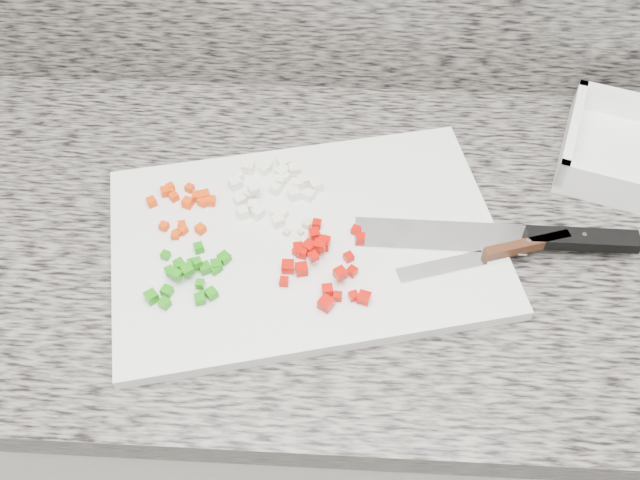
# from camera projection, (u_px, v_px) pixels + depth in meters

# --- Properties ---
(cabinet) EXTENTS (3.92, 0.62, 0.86)m
(cabinet) POSITION_uv_depth(u_px,v_px,m) (333.00, 386.00, 1.33)
(cabinet) COLOR silver
(cabinet) RESTS_ON ground
(countertop) EXTENTS (3.96, 0.64, 0.04)m
(countertop) POSITION_uv_depth(u_px,v_px,m) (338.00, 236.00, 0.98)
(countertop) COLOR slate
(countertop) RESTS_ON cabinet
(cutting_board) EXTENTS (0.57, 0.45, 0.02)m
(cutting_board) POSITION_uv_depth(u_px,v_px,m) (306.00, 241.00, 0.94)
(cutting_board) COLOR white
(cutting_board) RESTS_ON countertop
(carrot_pile) EXTENTS (0.09, 0.10, 0.01)m
(carrot_pile) POSITION_uv_depth(u_px,v_px,m) (185.00, 205.00, 0.96)
(carrot_pile) COLOR #DC3904
(carrot_pile) RESTS_ON cutting_board
(onion_pile) EXTENTS (0.13, 0.13, 0.02)m
(onion_pile) POSITION_uv_depth(u_px,v_px,m) (275.00, 187.00, 0.98)
(onion_pile) COLOR white
(onion_pile) RESTS_ON cutting_board
(green_pepper_pile) EXTENTS (0.10, 0.10, 0.02)m
(green_pepper_pile) POSITION_uv_depth(u_px,v_px,m) (189.00, 275.00, 0.89)
(green_pepper_pile) COLOR #1A7E0B
(green_pepper_pile) RESTS_ON cutting_board
(red_pepper_pile) EXTENTS (0.11, 0.14, 0.02)m
(red_pepper_pile) POSITION_uv_depth(u_px,v_px,m) (322.00, 262.00, 0.90)
(red_pepper_pile) COLOR #BA0902
(red_pepper_pile) RESTS_ON cutting_board
(garlic_pile) EXTENTS (0.06, 0.06, 0.01)m
(garlic_pile) POSITION_uv_depth(u_px,v_px,m) (305.00, 233.00, 0.93)
(garlic_pile) COLOR beige
(garlic_pile) RESTS_ON cutting_board
(chef_knife) EXTENTS (0.37, 0.05, 0.02)m
(chef_knife) POSITION_uv_depth(u_px,v_px,m) (533.00, 238.00, 0.93)
(chef_knife) COLOR silver
(chef_knife) RESTS_ON cutting_board
(paring_knife) EXTENTS (0.23, 0.09, 0.02)m
(paring_knife) POSITION_uv_depth(u_px,v_px,m) (505.00, 251.00, 0.91)
(paring_knife) COLOR silver
(paring_knife) RESTS_ON cutting_board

